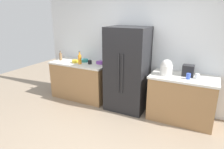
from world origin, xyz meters
TOP-DOWN VIEW (x-y plane):
  - ground_plane at (0.00, 0.00)m, footprint 10.18×10.18m
  - kitchen_back_panel at (0.00, 1.80)m, footprint 5.09×0.10m
  - counter_left at (-1.45, 1.42)m, footprint 1.43×0.69m
  - counter_right at (0.95, 1.42)m, footprint 1.24×0.69m
  - refrigerator at (-0.21, 1.40)m, footprint 0.84×0.71m
  - toaster at (1.00, 1.49)m, footprint 0.21×0.18m
  - rice_cooker at (0.61, 1.36)m, footprint 0.24×0.24m
  - bottle_a at (-1.37, 1.29)m, footprint 0.08×0.08m
  - bottle_b at (-2.03, 1.39)m, footprint 0.07×0.07m
  - cup_a at (1.17, 1.40)m, footprint 0.07×0.07m
  - cup_b at (1.03, 1.30)m, footprint 0.08×0.08m
  - cup_c at (-1.16, 1.40)m, footprint 0.09×0.09m
  - bowl_a at (-0.96, 1.54)m, footprint 0.19×0.19m
  - bowl_b at (-1.55, 1.35)m, footprint 0.15×0.15m
  - bowl_c at (-1.40, 1.52)m, footprint 0.19×0.19m

SIDE VIEW (x-z plane):
  - ground_plane at x=0.00m, z-range 0.00..0.00m
  - counter_left at x=-1.45m, z-range 0.00..0.91m
  - counter_right at x=0.95m, z-range 0.00..0.91m
  - refrigerator at x=-0.21m, z-range 0.00..1.79m
  - bowl_a at x=-0.96m, z-range 0.90..0.96m
  - bowl_c at x=-1.40m, z-range 0.90..0.97m
  - bowl_b at x=-1.55m, z-range 0.90..0.97m
  - cup_c at x=-1.16m, z-range 0.90..0.99m
  - cup_a at x=1.17m, z-range 0.90..1.00m
  - cup_b at x=1.03m, z-range 0.90..1.01m
  - bottle_b at x=-2.03m, z-range 0.88..1.12m
  - toaster at x=1.00m, z-range 0.90..1.11m
  - bottle_a at x=-1.37m, z-range 0.87..1.17m
  - rice_cooker at x=0.61m, z-range 0.90..1.20m
  - kitchen_back_panel at x=0.00m, z-range 0.00..2.83m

